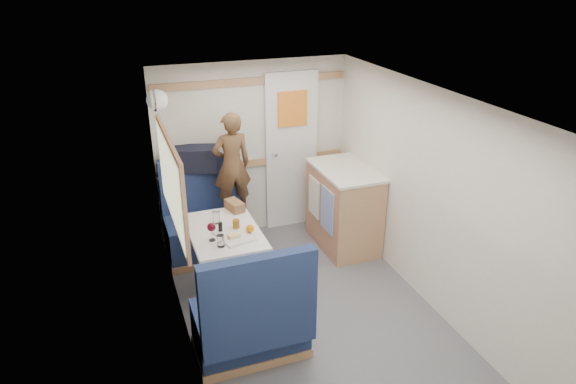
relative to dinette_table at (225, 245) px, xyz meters
name	(u,v)px	position (x,y,z in m)	size (l,w,h in m)	color
floor	(333,347)	(0.65, -1.00, -0.57)	(4.50, 4.50, 0.00)	#515156
ceiling	(343,113)	(0.65, -1.00, 1.43)	(4.50, 4.50, 0.00)	silver
wall_back	(253,150)	(0.65, 1.25, 0.43)	(2.20, 0.02, 2.00)	silver
wall_left	(192,269)	(-0.45, -1.00, 0.43)	(0.02, 4.50, 2.00)	silver
wall_right	(459,220)	(1.75, -1.00, 0.43)	(0.02, 4.50, 2.00)	silver
oak_trim_low	(254,163)	(0.65, 1.23, 0.28)	(2.15, 0.02, 0.08)	#A96C4C
oak_trim_high	(252,81)	(0.65, 1.23, 1.21)	(2.15, 0.02, 0.08)	#A96C4C
side_window	(171,182)	(-0.43, 0.00, 0.68)	(0.04, 1.30, 0.72)	#B6BC9F
rear_door	(291,149)	(1.10, 1.22, 0.41)	(0.62, 0.12, 1.86)	white
dinette_table	(225,245)	(0.00, 0.00, 0.00)	(0.62, 0.92, 0.72)	white
bench_far	(207,229)	(0.00, 0.86, -0.27)	(0.90, 0.59, 1.05)	#162048
bench_near	(252,325)	(0.00, -0.86, -0.27)	(0.90, 0.59, 1.05)	#162048
ledge	(199,171)	(0.00, 1.12, 0.31)	(0.90, 0.14, 0.04)	#A96C4C
dome_light	(157,100)	(-0.39, 0.85, 1.18)	(0.20, 0.20, 0.20)	white
galley_counter	(343,207)	(1.47, 0.55, -0.10)	(0.57, 0.92, 0.92)	#A96C4C
person	(232,165)	(0.30, 0.84, 0.45)	(0.41, 0.27, 1.12)	brown
duffel_bag	(193,159)	(-0.06, 1.12, 0.46)	(0.53, 0.25, 0.25)	black
tray	(234,235)	(0.06, -0.14, 0.16)	(0.28, 0.36, 0.02)	white
orange_fruit	(250,228)	(0.20, -0.15, 0.21)	(0.07, 0.07, 0.07)	orange
cheese_block	(234,236)	(0.04, -0.20, 0.19)	(0.10, 0.06, 0.04)	#F2DF8C
wine_glass	(211,228)	(-0.14, -0.15, 0.28)	(0.08, 0.08, 0.17)	white
tumbler_left	(221,241)	(-0.09, -0.28, 0.21)	(0.07, 0.07, 0.11)	silver
tumbler_mid	(216,217)	(-0.03, 0.16, 0.21)	(0.07, 0.07, 0.12)	white
beer_glass	(236,225)	(0.11, -0.03, 0.20)	(0.06, 0.06, 0.10)	brown
pepper_grinder	(220,228)	(-0.04, -0.04, 0.20)	(0.04, 0.04, 0.10)	black
bread_loaf	(235,206)	(0.20, 0.38, 0.20)	(0.12, 0.22, 0.09)	olive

